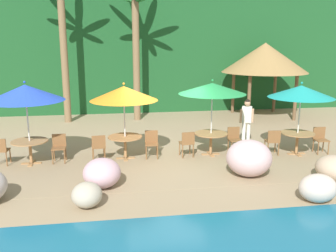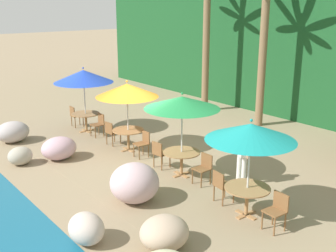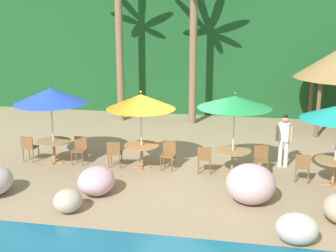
{
  "view_description": "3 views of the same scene",
  "coord_description": "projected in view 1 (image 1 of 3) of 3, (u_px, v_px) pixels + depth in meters",
  "views": [
    {
      "loc": [
        -1.6,
        -11.32,
        3.75
      ],
      "look_at": [
        0.21,
        0.5,
        0.96
      ],
      "focal_mm": 39.51,
      "sensor_mm": 36.0,
      "label": 1
    },
    {
      "loc": [
        10.46,
        -7.42,
        4.98
      ],
      "look_at": [
        0.65,
        0.43,
        1.27
      ],
      "focal_mm": 45.08,
      "sensor_mm": 36.0,
      "label": 2
    },
    {
      "loc": [
        2.02,
        -12.59,
        4.79
      ],
      "look_at": [
        -0.42,
        0.34,
        1.36
      ],
      "focal_mm": 46.96,
      "sensor_mm": 36.0,
      "label": 3
    }
  ],
  "objects": [
    {
      "name": "chair_green_seaward",
      "position": [
        234.0,
        138.0,
        12.51
      ],
      "size": [
        0.43,
        0.44,
        0.87
      ],
      "color": "brown",
      "rests_on": "ground"
    },
    {
      "name": "waiter_in_white",
      "position": [
        247.0,
        119.0,
        13.26
      ],
      "size": [
        0.52,
        0.33,
        1.7
      ],
      "color": "white",
      "rests_on": "ground"
    },
    {
      "name": "umbrella_blue",
      "position": [
        25.0,
        93.0,
        10.97
      ],
      "size": [
        2.3,
        2.3,
        2.57
      ],
      "color": "silver",
      "rests_on": "ground"
    },
    {
      "name": "palm_tree_second",
      "position": [
        136.0,
        28.0,
        16.89
      ],
      "size": [
        3.36,
        3.46,
        6.12
      ],
      "color": "brown",
      "rests_on": "ground"
    },
    {
      "name": "ground_plane",
      "position": [
        164.0,
        158.0,
        11.99
      ],
      "size": [
        120.0,
        120.0,
        0.0
      ],
      "primitive_type": "plane",
      "color": "#937F60"
    },
    {
      "name": "chair_teal_inland",
      "position": [
        273.0,
        140.0,
        12.21
      ],
      "size": [
        0.47,
        0.47,
        0.87
      ],
      "color": "brown",
      "rests_on": "ground"
    },
    {
      "name": "umbrella_teal",
      "position": [
        301.0,
        92.0,
        11.97
      ],
      "size": [
        2.11,
        2.11,
        2.43
      ],
      "color": "silver",
      "rests_on": "ground"
    },
    {
      "name": "umbrella_orange",
      "position": [
        124.0,
        93.0,
        11.5
      ],
      "size": [
        2.13,
        2.13,
        2.47
      ],
      "color": "silver",
      "rests_on": "ground"
    },
    {
      "name": "dining_table_green",
      "position": [
        211.0,
        137.0,
        12.26
      ],
      "size": [
        1.1,
        1.1,
        0.74
      ],
      "color": "#A37547",
      "rests_on": "ground"
    },
    {
      "name": "chair_orange_inland",
      "position": [
        99.0,
        146.0,
        11.57
      ],
      "size": [
        0.46,
        0.47,
        0.87
      ],
      "color": "brown",
      "rests_on": "ground"
    },
    {
      "name": "dining_table_blue",
      "position": [
        30.0,
        145.0,
        11.33
      ],
      "size": [
        1.1,
        1.1,
        0.74
      ],
      "color": "#A37547",
      "rests_on": "ground"
    },
    {
      "name": "chair_blue_seaward",
      "position": [
        59.0,
        146.0,
        11.58
      ],
      "size": [
        0.42,
        0.43,
        0.87
      ],
      "color": "brown",
      "rests_on": "ground"
    },
    {
      "name": "chair_teal_seaward",
      "position": [
        320.0,
        138.0,
        12.5
      ],
      "size": [
        0.44,
        0.45,
        0.87
      ],
      "color": "brown",
      "rests_on": "ground"
    },
    {
      "name": "foliage_backdrop",
      "position": [
        141.0,
        54.0,
        19.97
      ],
      "size": [
        28.0,
        2.4,
        6.0
      ],
      "color": "#194C23",
      "rests_on": "ground"
    },
    {
      "name": "chair_green_inland",
      "position": [
        187.0,
        142.0,
        11.99
      ],
      "size": [
        0.46,
        0.47,
        0.87
      ],
      "color": "brown",
      "rests_on": "ground"
    },
    {
      "name": "dining_table_teal",
      "position": [
        297.0,
        136.0,
        12.31
      ],
      "size": [
        1.1,
        1.1,
        0.74
      ],
      "color": "#A37547",
      "rests_on": "ground"
    },
    {
      "name": "dining_table_orange",
      "position": [
        125.0,
        140.0,
        11.84
      ],
      "size": [
        1.1,
        1.1,
        0.74
      ],
      "color": "#A37547",
      "rests_on": "ground"
    },
    {
      "name": "palapa_hut",
      "position": [
        265.0,
        58.0,
        17.96
      ],
      "size": [
        4.17,
        4.17,
        3.62
      ],
      "color": "brown",
      "rests_on": "ground"
    },
    {
      "name": "rock_seawall",
      "position": [
        189.0,
        175.0,
        9.44
      ],
      "size": [
        15.86,
        2.92,
        1.03
      ],
      "color": "beige",
      "rests_on": "ground"
    },
    {
      "name": "palm_tree_nearest",
      "position": [
        62.0,
        28.0,
        16.36
      ],
      "size": [
        3.07,
        2.94,
        6.42
      ],
      "color": "brown",
      "rests_on": "ground"
    },
    {
      "name": "umbrella_green",
      "position": [
        212.0,
        88.0,
        11.89
      ],
      "size": [
        2.19,
        2.19,
        2.52
      ],
      "color": "silver",
      "rests_on": "ground"
    },
    {
      "name": "chair_orange_seaward",
      "position": [
        152.0,
        142.0,
        12.02
      ],
      "size": [
        0.45,
        0.46,
        0.87
      ],
      "color": "brown",
      "rests_on": "ground"
    },
    {
      "name": "chair_blue_inland",
      "position": [
        0.0,
        149.0,
        11.19
      ],
      "size": [
        0.44,
        0.45,
        0.87
      ],
      "color": "brown",
      "rests_on": "ground"
    },
    {
      "name": "terrace_deck",
      "position": [
        164.0,
        158.0,
        11.99
      ],
      "size": [
        18.0,
        5.2,
        0.01
      ],
      "color": "#937F60",
      "rests_on": "ground"
    }
  ]
}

